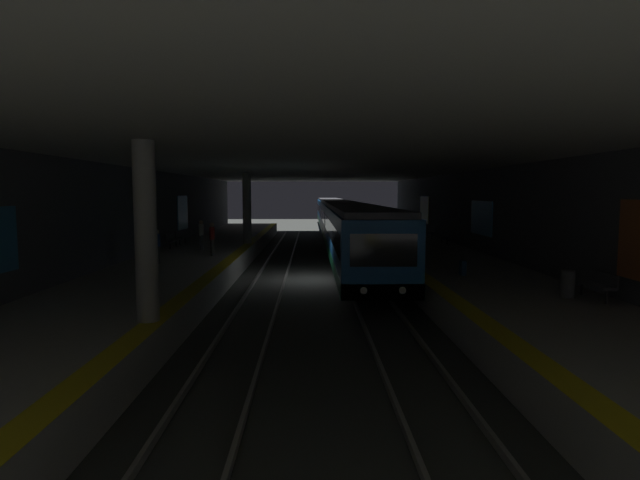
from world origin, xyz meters
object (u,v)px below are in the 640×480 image
object	(u,v)px
bench_left_mid	(446,235)
pillar_far	(247,208)
bench_left_near	(597,282)
bench_right_mid	(171,239)
bench_right_far	(181,236)
person_standing_far	(201,234)
suitcase_rolling	(463,268)
person_walking_mid	(157,245)
pillar_near	(146,232)
metro_train	(337,219)
person_waiting_near	(212,238)
bench_left_far	(431,231)
trash_bin	(568,284)

from	to	relation	value
bench_left_mid	pillar_far	bearing A→B (deg)	88.27
pillar_far	bench_left_near	size ratio (longest dim) A/B	2.68
bench_left_near	bench_right_mid	xyz separation A→B (m)	(15.14, 17.07, 0.00)
bench_left_near	bench_right_far	distance (m)	24.35
person_standing_far	pillar_far	bearing A→B (deg)	-29.35
person_standing_far	suitcase_rolling	world-z (taller)	person_standing_far
bench_right_far	person_walking_mid	xyz separation A→B (m)	(-9.17, -1.24, 0.33)
pillar_near	bench_left_mid	world-z (taller)	pillar_near
person_standing_far	metro_train	bearing A→B (deg)	-27.71
bench_right_far	person_waiting_near	distance (m)	6.95
metro_train	bench_right_far	world-z (taller)	metro_train
pillar_near	person_standing_far	distance (m)	16.59
bench_left_far	bench_right_mid	size ratio (longest dim) A/B	1.00
bench_left_far	trash_bin	world-z (taller)	bench_left_far
bench_left_near	metro_train	bearing A→B (deg)	11.71
bench_right_far	person_waiting_near	xyz separation A→B (m)	(-6.16, -3.19, 0.42)
bench_left_mid	suitcase_rolling	xyz separation A→B (m)	(-12.73, 2.70, -0.23)
pillar_far	metro_train	world-z (taller)	pillar_far
metro_train	bench_left_far	xyz separation A→B (m)	(-9.08, -6.33, -0.45)
bench_left_near	bench_left_mid	distance (m)	17.43
bench_left_far	bench_right_far	distance (m)	17.56
bench_left_mid	metro_train	bearing A→B (deg)	25.75
pillar_far	pillar_near	bearing A→B (deg)	180.00
bench_left_near	suitcase_rolling	distance (m)	5.43
bench_left_mid	person_standing_far	xyz separation A→B (m)	(-3.45, 15.04, 0.40)
pillar_far	bench_right_far	distance (m)	4.56
person_waiting_near	person_standing_far	distance (m)	3.00
person_walking_mid	pillar_near	bearing A→B (deg)	-164.47
person_waiting_near	suitcase_rolling	bearing A→B (deg)	-120.20
bench_left_far	suitcase_rolling	world-z (taller)	suitcase_rolling
bench_left_near	bench_left_mid	bearing A→B (deg)	0.00
pillar_far	trash_bin	bearing A→B (deg)	-145.25
person_waiting_near	person_walking_mid	bearing A→B (deg)	147.08
bench_right_mid	person_waiting_near	size ratio (longest dim) A/B	0.98
pillar_far	person_standing_far	world-z (taller)	pillar_far
pillar_far	suitcase_rolling	bearing A→B (deg)	-142.18
bench_left_near	person_standing_far	distance (m)	20.54
pillar_near	bench_left_near	size ratio (longest dim) A/B	2.68
bench_right_far	trash_bin	xyz separation A→B (m)	(-17.06, -16.33, -0.10)
bench_right_far	bench_left_near	bearing A→B (deg)	-135.50
person_walking_mid	person_waiting_near	bearing A→B (deg)	-32.92
bench_left_far	person_standing_far	bearing A→B (deg)	116.49
bench_right_mid	pillar_far	bearing A→B (deg)	-57.36
bench_left_far	suitcase_rolling	distance (m)	17.00
bench_left_far	person_waiting_near	size ratio (longest dim) A/B	0.98
pillar_far	suitcase_rolling	world-z (taller)	pillar_far
bench_right_far	person_standing_far	bearing A→B (deg)	-149.11
person_walking_mid	suitcase_rolling	distance (m)	13.60
metro_train	trash_bin	bearing A→B (deg)	-169.51
bench_left_far	trash_bin	xyz separation A→B (m)	(-21.17, 0.73, -0.10)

